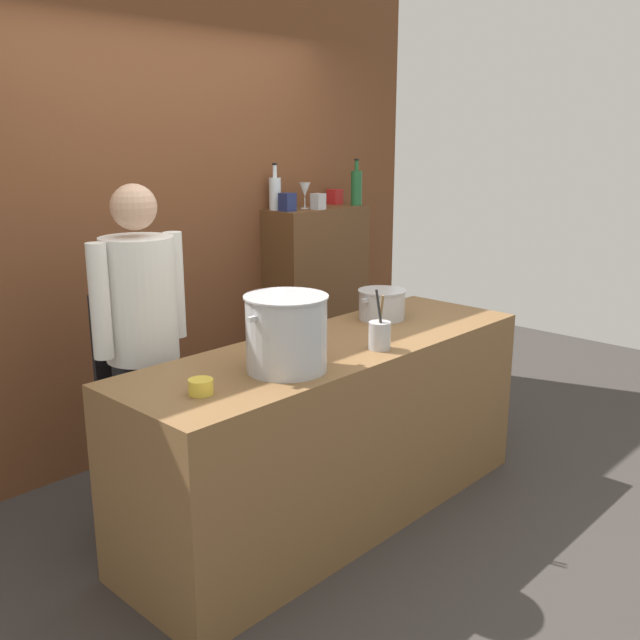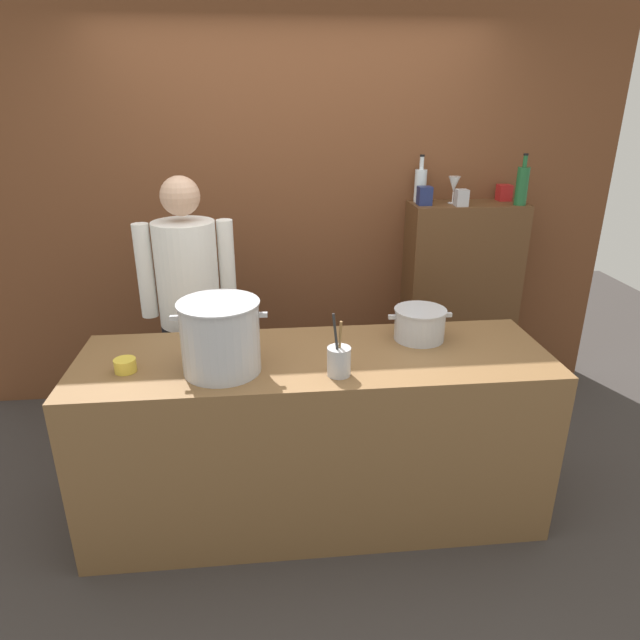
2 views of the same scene
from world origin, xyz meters
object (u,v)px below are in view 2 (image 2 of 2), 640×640
stockpot_large (220,337)px  wine_bottle_clear (420,185)px  chef (190,301)px  spice_tin_silver (461,198)px  stockpot_small (420,324)px  spice_tin_red (504,193)px  butter_jar (125,365)px  wine_bottle_green (522,185)px  wine_glass_short (454,185)px  utensil_crock (339,360)px  spice_tin_navy (425,196)px

stockpot_large → wine_bottle_clear: (1.25, 1.39, 0.44)m
wine_bottle_clear → chef: bearing=-156.7°
stockpot_large → spice_tin_silver: spice_tin_silver is taller
stockpot_small → spice_tin_red: 1.49m
butter_jar → wine_bottle_green: size_ratio=0.30×
stockpot_small → wine_glass_short: size_ratio=1.86×
butter_jar → wine_glass_short: (1.88, 1.28, 0.58)m
spice_tin_silver → spice_tin_red: (0.36, 0.17, 0.00)m
stockpot_small → wine_glass_short: wine_glass_short is taller
stockpot_small → spice_tin_silver: (0.50, 0.95, 0.46)m
stockpot_large → utensil_crock: stockpot_large is taller
wine_bottle_green → butter_jar: bearing=-152.8°
utensil_crock → wine_glass_short: wine_glass_short is taller
spice_tin_navy → spice_tin_silver: bearing=-15.9°
stockpot_large → spice_tin_silver: (1.47, 1.21, 0.38)m
stockpot_small → wine_bottle_green: (0.90, 0.96, 0.54)m
wine_bottle_green → spice_tin_navy: size_ratio=2.73×
utensil_crock → wine_bottle_clear: size_ratio=0.95×
wine_bottle_clear → spice_tin_navy: wine_bottle_clear is taller
wine_bottle_clear → spice_tin_navy: size_ratio=2.58×
spice_tin_navy → stockpot_small: bearing=-105.4°
stockpot_small → spice_tin_silver: spice_tin_silver is taller
chef → wine_bottle_clear: wine_bottle_clear is taller
wine_glass_short → spice_tin_red: 0.39m
stockpot_small → butter_jar: (-1.39, -0.22, -0.05)m
wine_bottle_green → spice_tin_navy: bearing=174.4°
wine_bottle_green → wine_glass_short: bearing=166.3°
wine_glass_short → stockpot_small: bearing=-114.5°
stockpot_large → butter_jar: stockpot_large is taller
spice_tin_navy → spice_tin_red: (0.58, 0.11, -0.01)m
stockpot_large → spice_tin_red: bearing=37.1°
stockpot_small → wine_bottle_green: wine_bottle_green is taller
stockpot_large → wine_glass_short: bearing=42.2°
spice_tin_silver → stockpot_large: bearing=-140.6°
wine_glass_short → wine_bottle_clear: bearing=159.3°
spice_tin_red → wine_bottle_clear: bearing=179.1°
butter_jar → spice_tin_silver: spice_tin_silver is taller
chef → wine_bottle_green: bearing=-174.7°
stockpot_large → butter_jar: size_ratio=4.28×
utensil_crock → butter_jar: 0.95m
butter_jar → spice_tin_red: bearing=30.9°
butter_jar → spice_tin_red: (2.25, 1.35, 0.51)m
utensil_crock → wine_bottle_clear: 1.74m
wine_bottle_clear → butter_jar: bearing=-141.0°
stockpot_large → butter_jar: bearing=175.5°
utensil_crock → wine_bottle_green: wine_bottle_green is taller
utensil_crock → chef: bearing=131.0°
wine_bottle_clear → wine_bottle_green: bearing=-16.0°
wine_glass_short → wine_bottle_green: bearing=-13.7°
spice_tin_silver → spice_tin_navy: size_ratio=0.89×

